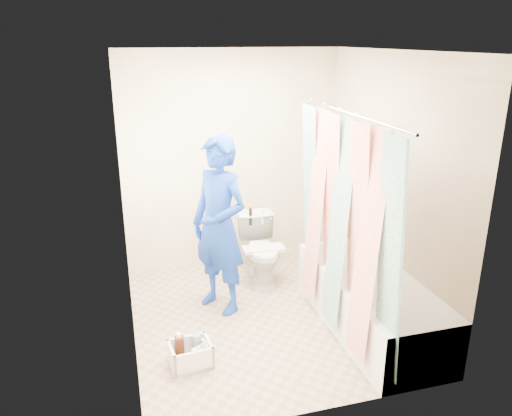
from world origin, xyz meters
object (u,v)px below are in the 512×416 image
object	(u,v)px
plumber	(219,226)
cleaning_caddy	(192,355)
toilet	(261,250)
bathtub	(370,301)

from	to	relation	value
plumber	cleaning_caddy	bearing A→B (deg)	-61.38
plumber	cleaning_caddy	xyz separation A→B (m)	(-0.42, -0.83, -0.75)
cleaning_caddy	toilet	bearing A→B (deg)	47.29
plumber	cleaning_caddy	size ratio (longest dim) A/B	4.83
bathtub	plumber	xyz separation A→B (m)	(-1.21, 0.72, 0.58)
bathtub	toilet	bearing A→B (deg)	119.84
toilet	cleaning_caddy	world-z (taller)	toilet
bathtub	cleaning_caddy	size ratio (longest dim) A/B	5.00
bathtub	cleaning_caddy	world-z (taller)	bathtub
plumber	bathtub	bearing A→B (deg)	24.26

